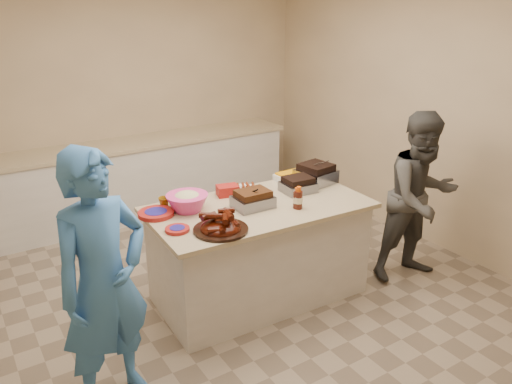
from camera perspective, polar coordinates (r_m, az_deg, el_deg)
room at (r=4.47m, az=-1.89°, el=-11.64°), size 4.50×5.00×2.70m
back_counter at (r=6.10m, az=-12.61°, el=1.69°), size 3.60×0.64×0.90m
island at (r=4.47m, az=0.35°, el=-11.65°), size 1.83×1.02×0.85m
rib_platter at (r=3.64m, az=-4.04°, el=-4.45°), size 0.44×0.44×0.16m
pulled_pork_tray at (r=4.04m, az=-0.36°, el=-1.76°), size 0.31×0.24×0.09m
brisket_tray at (r=4.38m, az=4.80°, el=0.06°), size 0.29×0.25×0.08m
roasting_pan at (r=4.62m, az=6.80°, el=1.10°), size 0.35×0.35×0.12m
coleslaw_bowl at (r=4.01m, az=-7.81°, el=-2.09°), size 0.35×0.35×0.23m
sausage_plate at (r=4.40m, az=-1.47°, el=0.22°), size 0.35×0.35×0.04m
mac_cheese_dish at (r=4.66m, az=4.12°, el=1.36°), size 0.30×0.22×0.08m
bbq_bottle_a at (r=4.03m, az=4.65°, el=-1.84°), size 0.06×0.06×0.17m
bbq_bottle_b at (r=4.02m, az=4.85°, el=-1.90°), size 0.07×0.07×0.19m
mustard_bottle at (r=4.14m, az=-2.12°, el=-1.15°), size 0.04×0.04×0.11m
sauce_bowl at (r=4.28m, az=-1.60°, el=-0.40°), size 0.13×0.04×0.13m
plate_stack_large at (r=3.96m, az=-11.34°, el=-2.64°), size 0.29×0.29×0.03m
plate_stack_small at (r=3.67m, az=-8.97°, el=-4.42°), size 0.19×0.19×0.02m
plastic_cup at (r=4.11m, az=-10.42°, el=-1.70°), size 0.09×0.09×0.09m
basket_stack at (r=4.29m, az=-3.28°, el=-0.37°), size 0.21×0.17×0.09m
guest_gray at (r=4.99m, az=17.28°, el=-8.94°), size 1.00×1.66×0.59m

